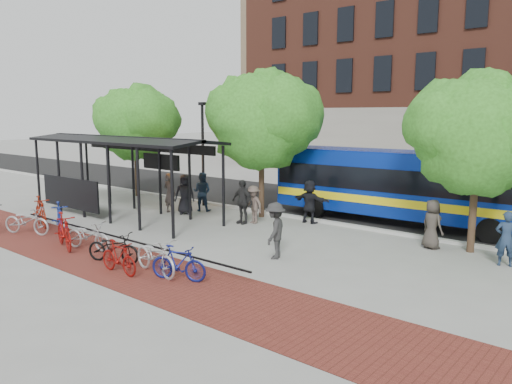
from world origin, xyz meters
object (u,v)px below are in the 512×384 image
Objects in this scene: bike_10 at (156,256)px; bike_3 at (60,219)px; bike_6 at (88,235)px; bike_11 at (179,263)px; pedestrian_0 at (185,194)px; bike_9 at (119,257)px; pedestrian_2 at (202,192)px; bike_5 at (64,231)px; tree_a at (137,120)px; bike_8 at (113,248)px; bike_2 at (27,221)px; tree_b at (264,116)px; pedestrian_4 at (242,202)px; bus_shelter at (119,149)px; pedestrian_5 at (310,202)px; lamp_post_left at (203,151)px; pedestrian_6 at (432,224)px; tree_c at (482,130)px; bus at (406,183)px; pedestrian_1 at (170,193)px; pedestrian_7 at (506,239)px; pedestrian_3 at (253,205)px; pedestrian_9 at (275,231)px.

bike_3 is at bearing 92.89° from bike_10.
bike_11 is at bearing -105.23° from bike_6.
bike_9 is at bearing -96.16° from pedestrian_0.
bike_5 is at bearing 73.80° from pedestrian_2.
bike_8 is at bearing -40.53° from tree_a.
bike_2 is 1.10× the size of bike_8.
bike_5 is at bearing -102.59° from tree_b.
pedestrian_2 is 3.39m from pedestrian_4.
bike_6 is (4.10, -4.23, -2.50)m from bus_shelter.
pedestrian_5 is (7.13, 8.61, 0.38)m from bike_2.
bike_8 is at bearing -60.42° from lamp_post_left.
bike_10 is 7.10m from pedestrian_4.
pedestrian_6 is (8.86, 7.60, 0.35)m from bike_6.
tree_b is at bearing 180.00° from tree_c.
tree_b is 3.48× the size of pedestrian_4.
pedestrian_0 is 1.08× the size of pedestrian_6.
bus is 6.09× the size of pedestrian_1.
tree_a is (-3.77, 3.83, 1.24)m from bus_shelter.
tree_b reaches higher than pedestrian_6.
bike_2 reaches higher than bike_11.
bus_shelter is 4.24m from pedestrian_2.
bike_6 is (2.97, -8.30, -2.25)m from lamp_post_left.
pedestrian_0 is at bearing 5.34° from bike_6.
tree_b is at bearing 26.94° from bike_10.
bike_3 is at bearing 4.65° from pedestrian_7.
lamp_post_left is 14.45m from pedestrian_7.
bus is (5.42, 2.63, -2.72)m from tree_b.
tree_a is 3.65× the size of pedestrian_7.
pedestrian_1 is 1.10× the size of pedestrian_7.
pedestrian_3 reaches higher than bike_11.
lamp_post_left is 10.01m from pedestrian_9.
bike_8 is 8.56m from pedestrian_2.
bike_2 is 8.86m from pedestrian_3.
bike_11 is at bearing 86.85° from pedestrian_6.
pedestrian_1 is 4.51m from pedestrian_3.
bike_2 is 1.29m from bike_3.
pedestrian_4 reaches higher than bike_3.
bus is 6.21× the size of pedestrian_5.
pedestrian_2 reaches higher than bike_3.
pedestrian_5 reaches higher than bike_5.
bus_shelter is at bearing 31.00° from bike_6.
pedestrian_0 is 0.99× the size of pedestrian_2.
bike_3 is (-3.85, -7.57, -3.84)m from tree_b.
pedestrian_6 is (2.31, -3.09, -0.89)m from bus.
bike_9 is 0.88× the size of pedestrian_5.
lamp_post_left is (-4.10, 0.25, -1.71)m from tree_b.
bike_6 is at bearing -107.78° from bike_2.
pedestrian_5 is (1.46, 8.64, 0.43)m from bike_8.
bike_3 is 1.08× the size of bike_6.
pedestrian_9 is (3.85, -3.50, 0.11)m from pedestrian_3.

